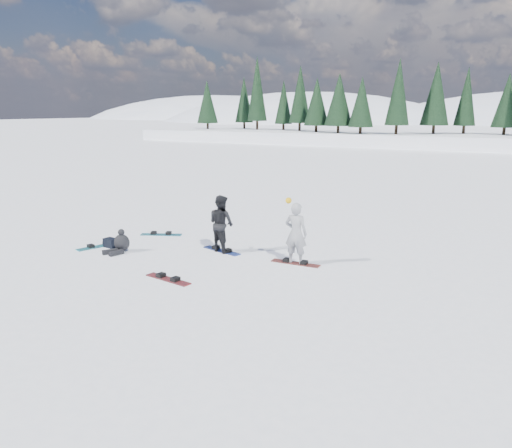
{
  "coord_description": "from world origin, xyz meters",
  "views": [
    {
      "loc": [
        7.41,
        -11.32,
        4.51
      ],
      "look_at": [
        0.27,
        1.64,
        1.1
      ],
      "focal_mm": 35.0,
      "sensor_mm": 36.0,
      "label": 1
    }
  ],
  "objects_px": {
    "snowboarder_woman": "(296,233)",
    "snowboarder_man": "(221,223)",
    "snowboard_loose_a": "(99,246)",
    "gear_bag": "(111,243)",
    "seated_rider": "(121,243)",
    "snowboard_loose_b": "(168,279)",
    "snowboard_loose_c": "(161,235)"
  },
  "relations": [
    {
      "from": "snowboarder_woman",
      "to": "snowboarder_man",
      "type": "relative_size",
      "value": 1.09
    },
    {
      "from": "snowboarder_woman",
      "to": "snowboard_loose_a",
      "type": "relative_size",
      "value": 1.34
    },
    {
      "from": "snowboarder_man",
      "to": "gear_bag",
      "type": "bearing_deg",
      "value": 37.89
    },
    {
      "from": "seated_rider",
      "to": "snowboard_loose_a",
      "type": "relative_size",
      "value": 0.64
    },
    {
      "from": "snowboarder_man",
      "to": "seated_rider",
      "type": "distance_m",
      "value": 3.32
    },
    {
      "from": "gear_bag",
      "to": "snowboard_loose_a",
      "type": "bearing_deg",
      "value": -157.63
    },
    {
      "from": "seated_rider",
      "to": "snowboard_loose_b",
      "type": "xyz_separation_m",
      "value": [
        3.07,
        -1.44,
        -0.27
      ]
    },
    {
      "from": "snowboarder_woman",
      "to": "seated_rider",
      "type": "bearing_deg",
      "value": 12.05
    },
    {
      "from": "snowboard_loose_b",
      "to": "snowboard_loose_c",
      "type": "distance_m",
      "value": 5.07
    },
    {
      "from": "snowboard_loose_b",
      "to": "snowboard_loose_c",
      "type": "relative_size",
      "value": 1.0
    },
    {
      "from": "snowboard_loose_b",
      "to": "gear_bag",
      "type": "bearing_deg",
      "value": 164.38
    },
    {
      "from": "snowboard_loose_c",
      "to": "snowboard_loose_a",
      "type": "xyz_separation_m",
      "value": [
        -0.81,
        -2.27,
        0.0
      ]
    },
    {
      "from": "snowboarder_woman",
      "to": "snowboard_loose_c",
      "type": "height_order",
      "value": "snowboarder_woman"
    },
    {
      "from": "seated_rider",
      "to": "snowboarder_man",
      "type": "bearing_deg",
      "value": 52.27
    },
    {
      "from": "snowboarder_man",
      "to": "snowboard_loose_a",
      "type": "xyz_separation_m",
      "value": [
        -3.91,
        -1.55,
        -0.91
      ]
    },
    {
      "from": "snowboarder_man",
      "to": "snowboard_loose_c",
      "type": "xyz_separation_m",
      "value": [
        -3.1,
        0.72,
        -0.91
      ]
    },
    {
      "from": "snowboarder_woman",
      "to": "seated_rider",
      "type": "distance_m",
      "value": 5.74
    },
    {
      "from": "snowboarder_man",
      "to": "seated_rider",
      "type": "bearing_deg",
      "value": 46.5
    },
    {
      "from": "seated_rider",
      "to": "snowboard_loose_b",
      "type": "relative_size",
      "value": 0.64
    },
    {
      "from": "snowboard_loose_b",
      "to": "snowboard_loose_a",
      "type": "bearing_deg",
      "value": 168.38
    },
    {
      "from": "snowboarder_man",
      "to": "snowboard_loose_c",
      "type": "distance_m",
      "value": 3.31
    },
    {
      "from": "snowboard_loose_c",
      "to": "snowboard_loose_a",
      "type": "relative_size",
      "value": 1.0
    },
    {
      "from": "snowboarder_woman",
      "to": "snowboard_loose_a",
      "type": "bearing_deg",
      "value": 8.83
    },
    {
      "from": "snowboarder_man",
      "to": "seated_rider",
      "type": "xyz_separation_m",
      "value": [
        -2.82,
        -1.64,
        -0.64
      ]
    },
    {
      "from": "snowboard_loose_a",
      "to": "snowboarder_man",
      "type": "bearing_deg",
      "value": -50.38
    },
    {
      "from": "snowboarder_man",
      "to": "seated_rider",
      "type": "height_order",
      "value": "snowboarder_man"
    },
    {
      "from": "snowboarder_woman",
      "to": "gear_bag",
      "type": "height_order",
      "value": "snowboarder_woman"
    },
    {
      "from": "snowboarder_woman",
      "to": "snowboard_loose_c",
      "type": "relative_size",
      "value": 1.34
    },
    {
      "from": "seated_rider",
      "to": "gear_bag",
      "type": "height_order",
      "value": "seated_rider"
    },
    {
      "from": "snowboarder_woman",
      "to": "snowboard_loose_a",
      "type": "height_order",
      "value": "snowboarder_woman"
    },
    {
      "from": "snowboard_loose_b",
      "to": "snowboard_loose_a",
      "type": "distance_m",
      "value": 4.43
    },
    {
      "from": "snowboarder_woman",
      "to": "snowboard_loose_b",
      "type": "distance_m",
      "value": 3.95
    }
  ]
}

